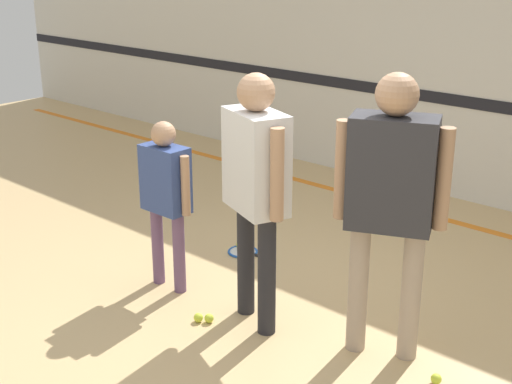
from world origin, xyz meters
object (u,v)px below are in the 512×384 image
Objects in this scene: tennis_ball_by_spare_racket at (240,245)px; person_instructor at (256,175)px; tennis_ball_near_instructor at (209,318)px; person_student_left at (166,187)px; racket_spare_on_floor at (245,252)px; tennis_ball_stray_left at (198,318)px; tennis_ball_stray_right at (436,379)px; person_student_right at (391,188)px.

person_instructor is at bearing -41.71° from tennis_ball_by_spare_racket.
tennis_ball_near_instructor is at bearing -56.28° from tennis_ball_by_spare_racket.
tennis_ball_near_instructor is (0.63, -0.19, -0.78)m from person_student_left.
tennis_ball_near_instructor reaches higher than racket_spare_on_floor.
racket_spare_on_floor is (-0.86, 0.80, -1.08)m from person_instructor.
person_student_left is 19.89× the size of tennis_ball_stray_left.
person_instructor is 26.61× the size of tennis_ball_stray_left.
person_instructor reaches higher than tennis_ball_near_instructor.
tennis_ball_by_spare_racket is 1.00× the size of tennis_ball_stray_right.
tennis_ball_stray_left is (0.57, -0.23, -0.78)m from person_student_left.
person_student_right is 1.19m from tennis_ball_stray_right.
person_student_left is at bearing -83.70° from tennis_ball_by_spare_racket.
tennis_ball_stray_right is (1.61, 0.45, 0.00)m from tennis_ball_stray_left.
racket_spare_on_floor is at bearing 157.98° from person_instructor.
person_instructor is 1.66m from tennis_ball_by_spare_racket.
tennis_ball_by_spare_racket is (-0.10, 0.90, -0.78)m from person_student_left.
person_student_right is at bearing 23.69° from tennis_ball_near_instructor.
person_student_right reaches higher than racket_spare_on_floor.
tennis_ball_near_instructor is (0.62, -1.04, 0.02)m from racket_spare_on_floor.
person_student_right is at bearing -18.37° from tennis_ball_by_spare_racket.
person_student_right reaches higher than tennis_ball_stray_left.
person_student_right is 2.13m from racket_spare_on_floor.
person_student_right is (1.73, 0.29, 0.32)m from person_student_left.
person_student_right is at bearing 24.38° from tennis_ball_stray_left.
tennis_ball_stray_left is at bearing 0.36° from person_student_right.
person_instructor is 26.61× the size of tennis_ball_by_spare_racket.
tennis_ball_by_spare_racket and tennis_ball_stray_left have the same top height.
tennis_ball_by_spare_racket is at bearing 145.60° from racket_spare_on_floor.
racket_spare_on_floor is at bearing -41.87° from person_student_right.
person_student_left reaches higher than tennis_ball_stray_right.
tennis_ball_near_instructor is (-0.23, -0.23, -1.05)m from person_instructor.
person_instructor is at bearing -8.01° from person_student_right.
person_student_left is 1.19m from tennis_ball_by_spare_racket.
racket_spare_on_floor is at bearing 120.96° from tennis_ball_near_instructor.
person_student_left is at bearing -98.27° from racket_spare_on_floor.
racket_spare_on_floor is at bearing -26.50° from tennis_ball_by_spare_racket.
tennis_ball_stray_left is (-0.06, -0.04, 0.00)m from tennis_ball_near_instructor.
tennis_ball_by_spare_racket is 2.38m from tennis_ball_stray_right.
person_instructor is 1.59m from racket_spare_on_floor.
person_student_right is 3.80× the size of racket_spare_on_floor.
tennis_ball_near_instructor and tennis_ball_by_spare_racket have the same top height.
tennis_ball_stray_left is at bearing -144.70° from tennis_ball_near_instructor.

